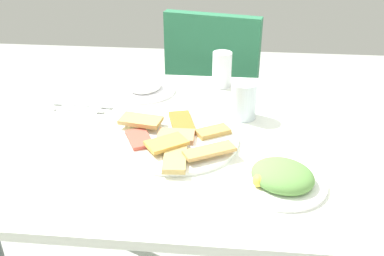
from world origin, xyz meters
The scene contains 10 objects.
dining_table centered at (0.00, 0.00, 0.68)m, with size 1.01×0.87×0.77m.
dining_chair centered at (0.01, 0.78, 0.54)m, with size 0.50×0.50×0.94m.
pide_platter centered at (-0.07, -0.05, 0.78)m, with size 0.34×0.34×0.04m.
salad_plate_greens centered at (0.20, -0.22, 0.79)m, with size 0.21×0.21×0.06m.
salad_plate_rice centered at (-0.21, 0.27, 0.78)m, with size 0.20×0.20×0.04m.
soda_can centered at (0.04, 0.35, 0.83)m, with size 0.07×0.07×0.12m, color silver.
drinking_glass centered at (0.12, 0.12, 0.82)m, with size 0.08×0.08×0.11m, color silver.
paper_napkin centered at (-0.39, 0.13, 0.77)m, with size 0.13×0.13×0.00m, color white.
fork centered at (-0.39, 0.11, 0.77)m, with size 0.16×0.02×0.01m, color silver.
spoon centered at (-0.39, 0.14, 0.77)m, with size 0.20×0.02×0.01m, color silver.
Camera 1 is at (0.08, -1.06, 1.37)m, focal length 40.69 mm.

